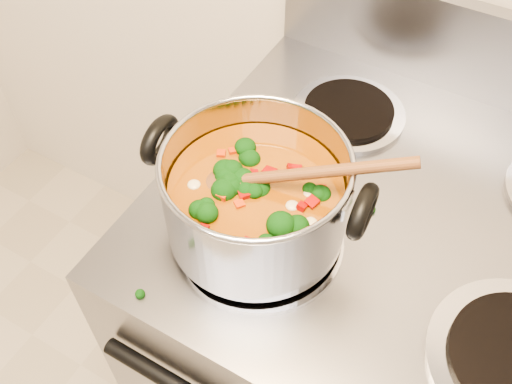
% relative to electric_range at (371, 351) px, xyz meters
% --- Properties ---
extents(electric_range, '(0.75, 0.68, 1.08)m').
position_rel_electric_range_xyz_m(electric_range, '(0.00, 0.00, 0.00)').
color(electric_range, gray).
rests_on(electric_range, ground).
extents(stockpot, '(0.30, 0.24, 0.15)m').
position_rel_electric_range_xyz_m(stockpot, '(-0.19, -0.14, 0.53)').
color(stockpot, '#A3A3AB').
rests_on(stockpot, electric_range).
extents(wooden_spoon, '(0.26, 0.13, 0.10)m').
position_rel_electric_range_xyz_m(wooden_spoon, '(-0.18, -0.13, 0.57)').
color(wooden_spoon, brown).
rests_on(wooden_spoon, stockpot).
extents(cooktop_crumbs, '(0.27, 0.29, 0.01)m').
position_rel_electric_range_xyz_m(cooktop_crumbs, '(-0.27, -0.12, 0.46)').
color(cooktop_crumbs, black).
rests_on(cooktop_crumbs, electric_range).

